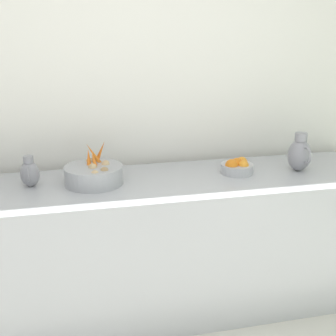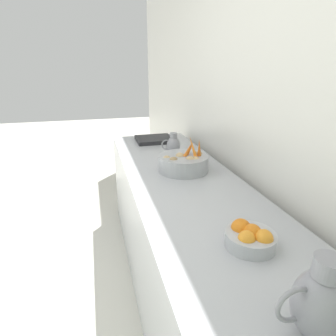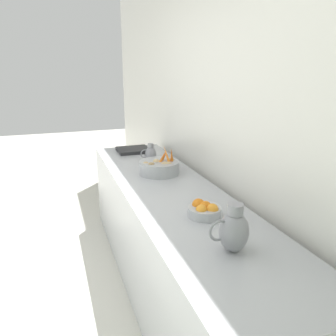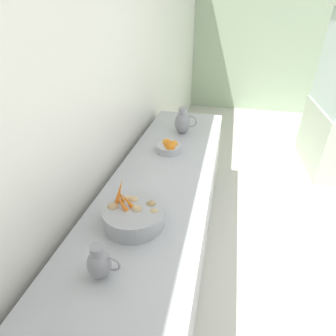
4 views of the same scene
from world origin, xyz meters
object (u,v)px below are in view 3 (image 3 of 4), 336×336
at_px(orange_bowl, 204,210).
at_px(metal_pitcher_tall, 233,230).
at_px(vegetable_colander, 160,167).
at_px(metal_pitcher_short, 151,154).

height_order(orange_bowl, metal_pitcher_tall, metal_pitcher_tall).
relative_size(vegetable_colander, metal_pitcher_short, 1.87).
relative_size(orange_bowl, metal_pitcher_short, 1.12).
xyz_separation_m(orange_bowl, metal_pitcher_short, (-0.03, -1.28, 0.04)).
bearing_deg(metal_pitcher_tall, metal_pitcher_short, -92.53).
distance_m(metal_pitcher_tall, metal_pitcher_short, 1.69).
xyz_separation_m(vegetable_colander, metal_pitcher_short, (-0.03, -0.37, 0.02)).
distance_m(vegetable_colander, metal_pitcher_short, 0.37).
bearing_deg(metal_pitcher_short, metal_pitcher_tall, 87.47).
distance_m(orange_bowl, metal_pitcher_short, 1.28).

